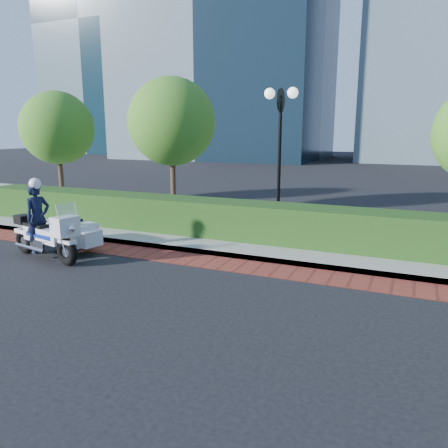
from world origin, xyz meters
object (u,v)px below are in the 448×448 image
at_px(police_motorcycle, 54,229).
at_px(tree_b, 172,122).
at_px(tree_a, 57,128).
at_px(lamppost, 280,136).

bearing_deg(police_motorcycle, tree_b, 102.73).
bearing_deg(tree_a, tree_b, 0.00).
bearing_deg(lamppost, tree_b, 163.89).
bearing_deg(tree_b, tree_a, 180.00).
height_order(tree_b, police_motorcycle, tree_b).
relative_size(tree_a, police_motorcycle, 1.86).
relative_size(lamppost, tree_a, 0.92).
xyz_separation_m(lamppost, tree_b, (-4.50, 1.30, 0.48)).
distance_m(lamppost, tree_b, 4.71).
relative_size(lamppost, tree_b, 0.86).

